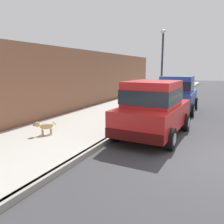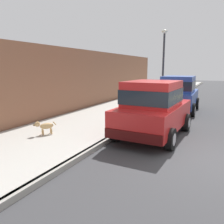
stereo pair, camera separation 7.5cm
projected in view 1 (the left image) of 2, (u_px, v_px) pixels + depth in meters
The scene contains 8 objects.
ground_plane at pixel (220, 159), 5.89m from camera, with size 80.00×80.00×0.00m, color #38383A.
curb at pixel (108, 140), 7.24m from camera, with size 0.16×64.00×0.14m, color gray.
sidewalk at pixel (62, 133), 8.00m from camera, with size 3.60×64.00×0.14m, color #A8A59E.
car_red_hatchback at pixel (153, 108), 7.67m from camera, with size 2.06×3.86×1.88m.
car_blue_hatchback at pixel (177, 93), 12.18m from camera, with size 2.04×3.85×1.88m.
dog_tan at pixel (44, 126), 7.49m from camera, with size 0.50×0.63×0.49m.
street_lamp at pixel (162, 58), 14.09m from camera, with size 0.36×0.36×4.42m.
building_facade at pixel (90, 80), 13.43m from camera, with size 0.50×20.00×3.25m, color #8C5B42.
Camera 1 is at (-0.09, -6.21, 2.29)m, focal length 36.83 mm.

